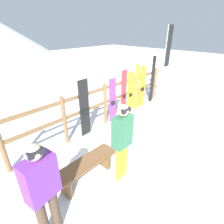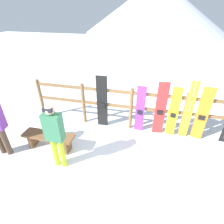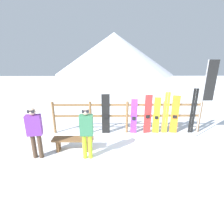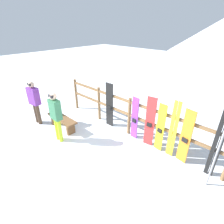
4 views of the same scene
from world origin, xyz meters
The scene contains 11 objects.
ground_plane centered at (0.00, 0.00, 0.00)m, with size 40.00×40.00×0.00m, color white.
mountain_backdrop centered at (0.00, 23.64, 3.00)m, with size 18.00×18.00×6.00m.
fence centered at (0.00, 1.64, 0.76)m, with size 5.82×0.10×1.28m.
bench centered at (-1.86, 0.29, 0.33)m, with size 1.30×0.36×0.44m.
person_plaid_green centered at (-1.34, -0.17, 0.94)m, with size 0.38×0.21×1.60m.
snowboard_black_stripe centered at (-0.83, 1.58, 0.79)m, with size 0.31×0.06×1.59m.
snowboard_purple centered at (0.26, 1.58, 0.69)m, with size 0.25×0.07×1.39m.
snowboard_red centered at (0.80, 1.58, 0.77)m, with size 0.28×0.09×1.56m.
snowboard_yellow centered at (1.14, 1.58, 0.72)m, with size 0.25×0.08×1.45m.
ski_pair_yellow centered at (1.51, 1.58, 0.83)m, with size 0.19×0.02×1.66m.
snowboard_orange centered at (1.85, 1.58, 0.76)m, with size 0.28×0.10×1.53m.
Camera 2 is at (0.45, -2.64, 3.18)m, focal length 28.00 mm.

